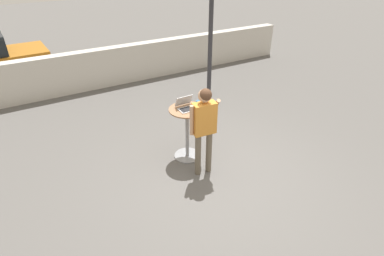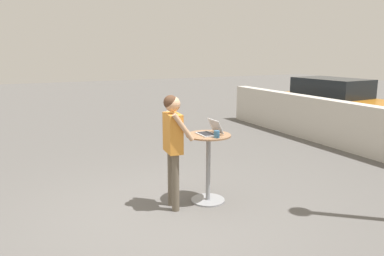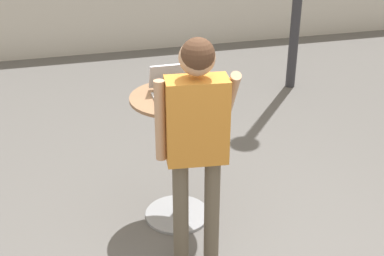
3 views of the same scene
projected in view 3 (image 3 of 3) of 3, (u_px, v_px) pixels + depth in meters
name	position (u px, v px, depth m)	size (l,w,h in m)	color
pavement_kerb	(120.00, 12.00, 8.16)	(12.29, 0.35, 1.15)	beige
cafe_table	(176.00, 148.00, 4.18)	(0.69, 0.69, 1.09)	gray
laptop	(175.00, 89.00, 3.98)	(0.34, 0.33, 0.23)	#B7BABF
coffee_mug	(207.00, 86.00, 4.02)	(0.13, 0.09, 0.11)	#336084
standing_person	(197.00, 129.00, 3.46)	(0.57, 0.36, 1.73)	brown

